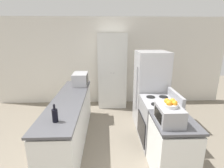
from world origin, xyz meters
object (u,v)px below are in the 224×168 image
microwave (80,79)px  fruit_bowl (171,104)px  stove (158,122)px  wine_bottle (55,115)px  pantry_cabinet (112,71)px  toaster_oven (169,115)px  refrigerator (150,89)px

microwave → fruit_bowl: 2.49m
stove → wine_bottle: 1.97m
pantry_cabinet → toaster_oven: (0.70, -2.82, -0.04)m
refrigerator → fruit_bowl: size_ratio=8.39×
refrigerator → wine_bottle: bearing=-138.3°
pantry_cabinet → stove: (0.83, -1.98, -0.61)m
microwave → toaster_oven: size_ratio=1.16×
refrigerator → wine_bottle: (-1.75, -1.56, 0.14)m
microwave → pantry_cabinet: bearing=46.7°
toaster_oven → fruit_bowl: 0.17m
stove → toaster_oven: bearing=-99.1°
fruit_bowl → pantry_cabinet: bearing=103.8°
pantry_cabinet → refrigerator: 1.46m
pantry_cabinet → wine_bottle: 2.88m
toaster_oven → refrigerator: bearing=84.7°
wine_bottle → fruit_bowl: (1.60, -0.10, 0.19)m
stove → refrigerator: 0.90m
microwave → toaster_oven: bearing=-52.7°
refrigerator → toaster_oven: bearing=-95.3°
microwave → toaster_oven: microwave is taller
refrigerator → fruit_bowl: (-0.15, -1.66, 0.33)m
stove → wine_bottle: (-1.74, -0.76, 0.55)m
stove → microwave: microwave is taller
stove → fruit_bowl: (-0.14, -0.86, 0.74)m
toaster_oven → microwave: bearing=127.3°
refrigerator → wine_bottle: refrigerator is taller
pantry_cabinet → fruit_bowl: (0.69, -2.84, 0.13)m
toaster_oven → fruit_bowl: fruit_bowl is taller
toaster_oven → fruit_bowl: (-0.00, -0.01, 0.17)m
pantry_cabinet → wine_bottle: bearing=-108.3°
stove → fruit_bowl: bearing=-99.0°
stove → microwave: bearing=145.5°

